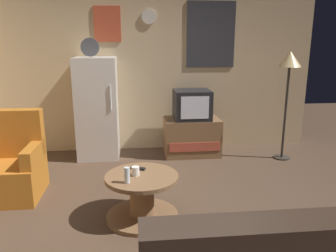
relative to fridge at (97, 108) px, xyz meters
The scene contains 11 objects.
ground_plane 2.37m from the fridge, 68.49° to the right, with size 12.00×12.00×0.00m, color #4C3828.
wall_with_art 1.06m from the fridge, 23.08° to the left, with size 5.20×0.12×2.62m.
fridge is the anchor object (origin of this frame).
tv_stand 1.51m from the fridge, ahead, with size 0.84×0.53×0.57m.
crt_tv 1.42m from the fridge, ahead, with size 0.54×0.51×0.44m.
standing_lamp 2.85m from the fridge, ahead, with size 0.32×0.32×1.59m.
coffee_table 2.12m from the fridge, 72.96° to the right, with size 0.72×0.72×0.46m.
wine_glass 2.18m from the fridge, 77.67° to the right, with size 0.05×0.05×0.15m, color silver.
mug_ceramic_white 2.04m from the fridge, 74.49° to the right, with size 0.08×0.08×0.09m, color silver.
remote_control 1.91m from the fridge, 72.43° to the right, with size 0.15×0.04×0.02m, color black.
armchair 1.60m from the fridge, 124.49° to the right, with size 0.68×0.68×0.96m.
Camera 1 is at (-0.29, -2.91, 1.72)m, focal length 35.77 mm.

